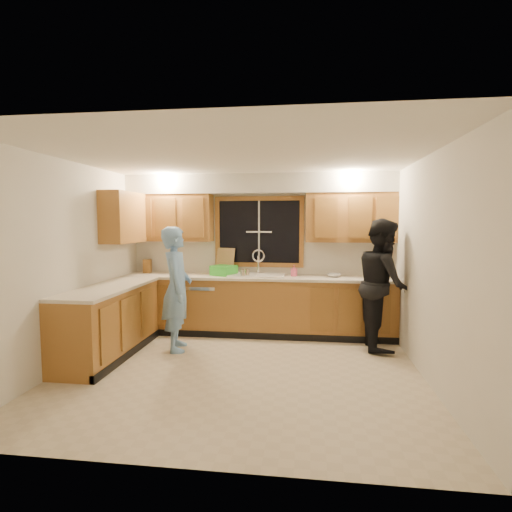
{
  "coord_description": "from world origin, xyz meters",
  "views": [
    {
      "loc": [
        0.78,
        -4.52,
        1.75
      ],
      "look_at": [
        0.11,
        0.65,
        1.31
      ],
      "focal_mm": 28.0,
      "sensor_mm": 36.0,
      "label": 1
    }
  ],
  "objects": [
    {
      "name": "floor",
      "position": [
        0.0,
        0.0,
        0.0
      ],
      "size": [
        4.2,
        4.2,
        0.0
      ],
      "primitive_type": "plane",
      "color": "beige",
      "rests_on": "ground"
    },
    {
      "name": "ceiling",
      "position": [
        0.0,
        0.0,
        2.5
      ],
      "size": [
        4.2,
        4.2,
        0.0
      ],
      "primitive_type": "plane",
      "rotation": [
        3.14,
        0.0,
        0.0
      ],
      "color": "white"
    },
    {
      "name": "wall_back",
      "position": [
        0.0,
        1.9,
        1.25
      ],
      "size": [
        4.2,
        0.0,
        4.2
      ],
      "primitive_type": "plane",
      "rotation": [
        1.57,
        0.0,
        0.0
      ],
      "color": "silver",
      "rests_on": "ground"
    },
    {
      "name": "wall_left",
      "position": [
        -2.1,
        0.0,
        1.25
      ],
      "size": [
        0.0,
        3.8,
        3.8
      ],
      "primitive_type": "plane",
      "rotation": [
        1.57,
        0.0,
        1.57
      ],
      "color": "silver",
      "rests_on": "ground"
    },
    {
      "name": "wall_right",
      "position": [
        2.1,
        0.0,
        1.25
      ],
      "size": [
        0.0,
        3.8,
        3.8
      ],
      "primitive_type": "plane",
      "rotation": [
        1.57,
        0.0,
        -1.57
      ],
      "color": "silver",
      "rests_on": "ground"
    },
    {
      "name": "base_cabinets_back",
      "position": [
        0.0,
        1.6,
        0.44
      ],
      "size": [
        4.2,
        0.6,
        0.88
      ],
      "primitive_type": "cube",
      "color": "#A86E30",
      "rests_on": "ground"
    },
    {
      "name": "base_cabinets_left",
      "position": [
        -1.8,
        0.35,
        0.44
      ],
      "size": [
        0.6,
        1.9,
        0.88
      ],
      "primitive_type": "cube",
      "color": "#A86E30",
      "rests_on": "ground"
    },
    {
      "name": "countertop_back",
      "position": [
        0.0,
        1.58,
        0.9
      ],
      "size": [
        4.2,
        0.63,
        0.04
      ],
      "primitive_type": "cube",
      "color": "#EFE1C9",
      "rests_on": "base_cabinets_back"
    },
    {
      "name": "countertop_left",
      "position": [
        -1.79,
        0.35,
        0.9
      ],
      "size": [
        0.63,
        1.9,
        0.04
      ],
      "primitive_type": "cube",
      "color": "#EFE1C9",
      "rests_on": "base_cabinets_left"
    },
    {
      "name": "upper_cabinets_left",
      "position": [
        -1.43,
        1.73,
        1.83
      ],
      "size": [
        1.35,
        0.33,
        0.75
      ],
      "primitive_type": "cube",
      "color": "#A86E30",
      "rests_on": "wall_back"
    },
    {
      "name": "upper_cabinets_right",
      "position": [
        1.43,
        1.73,
        1.83
      ],
      "size": [
        1.35,
        0.33,
        0.75
      ],
      "primitive_type": "cube",
      "color": "#A86E30",
      "rests_on": "wall_back"
    },
    {
      "name": "upper_cabinets_return",
      "position": [
        -1.94,
        1.12,
        1.83
      ],
      "size": [
        0.33,
        0.9,
        0.75
      ],
      "primitive_type": "cube",
      "color": "#A86E30",
      "rests_on": "wall_left"
    },
    {
      "name": "soffit",
      "position": [
        0.0,
        1.72,
        2.35
      ],
      "size": [
        4.2,
        0.35,
        0.3
      ],
      "primitive_type": "cube",
      "color": "silver",
      "rests_on": "wall_back"
    },
    {
      "name": "window_frame",
      "position": [
        0.0,
        1.89,
        1.6
      ],
      "size": [
        1.44,
        0.03,
        1.14
      ],
      "color": "black",
      "rests_on": "wall_back"
    },
    {
      "name": "sink",
      "position": [
        0.0,
        1.6,
        0.86
      ],
      "size": [
        0.86,
        0.52,
        0.57
      ],
      "color": "white",
      "rests_on": "countertop_back"
    },
    {
      "name": "dishwasher",
      "position": [
        -0.85,
        1.59,
        0.41
      ],
      "size": [
        0.6,
        0.56,
        0.82
      ],
      "primitive_type": "cube",
      "color": "silver",
      "rests_on": "floor"
    },
    {
      "name": "stove",
      "position": [
        -1.8,
        -0.22,
        0.45
      ],
      "size": [
        0.58,
        0.75,
        0.9
      ],
      "primitive_type": "cube",
      "color": "silver",
      "rests_on": "floor"
    },
    {
      "name": "man",
      "position": [
        -0.99,
        0.7,
        0.85
      ],
      "size": [
        0.55,
        0.7,
        1.7
      ],
      "primitive_type": "imported",
      "rotation": [
        0.0,
        0.0,
        1.83
      ],
      "color": "#76A8DF",
      "rests_on": "floor"
    },
    {
      "name": "woman",
      "position": [
        1.83,
        1.14,
        0.9
      ],
      "size": [
        0.69,
        0.88,
        1.81
      ],
      "primitive_type": "imported",
      "rotation": [
        0.0,
        0.0,
        1.56
      ],
      "color": "black",
      "rests_on": "floor"
    },
    {
      "name": "knife_block",
      "position": [
        -1.85,
        1.77,
        1.03
      ],
      "size": [
        0.13,
        0.11,
        0.22
      ],
      "primitive_type": "cube",
      "rotation": [
        0.0,
        0.0,
        0.08
      ],
      "color": "#98642A",
      "rests_on": "countertop_back"
    },
    {
      "name": "cutting_board",
      "position": [
        -0.54,
        1.79,
        1.13
      ],
      "size": [
        0.33,
        0.2,
        0.42
      ],
      "primitive_type": "cube",
      "rotation": [
        -0.21,
        0.0,
        -0.32
      ],
      "color": "tan",
      "rests_on": "countertop_back"
    },
    {
      "name": "dish_crate",
      "position": [
        -0.53,
        1.62,
        1.0
      ],
      "size": [
        0.43,
        0.42,
        0.16
      ],
      "primitive_type": "cube",
      "rotation": [
        0.0,
        0.0,
        -0.43
      ],
      "color": "green",
      "rests_on": "countertop_back"
    },
    {
      "name": "soap_bottle",
      "position": [
        0.58,
        1.64,
        1.01
      ],
      "size": [
        0.1,
        0.1,
        0.18
      ],
      "primitive_type": "imported",
      "rotation": [
        0.0,
        0.0,
        -0.33
      ],
      "color": "#E0557B",
      "rests_on": "countertop_back"
    },
    {
      "name": "bowl",
      "position": [
        1.19,
        1.63,
        0.95
      ],
      "size": [
        0.24,
        0.24,
        0.05
      ],
      "primitive_type": "imported",
      "rotation": [
        0.0,
        0.0,
        -0.15
      ],
      "color": "silver",
      "rests_on": "countertop_back"
    },
    {
      "name": "can_left",
      "position": [
        -0.19,
        1.39,
        0.98
      ],
      "size": [
        0.08,
        0.08,
        0.13
      ],
      "primitive_type": "cylinder",
      "rotation": [
        0.0,
        0.0,
        -0.22
      ],
      "color": "#BEAE92",
      "rests_on": "countertop_back"
    },
    {
      "name": "can_right",
      "position": [
        -0.13,
        1.48,
        0.98
      ],
      "size": [
        0.08,
        0.08,
        0.12
      ],
      "primitive_type": "cylinder",
      "rotation": [
        0.0,
        0.0,
        0.23
      ],
      "color": "#BEAE92",
      "rests_on": "countertop_back"
    }
  ]
}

